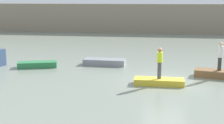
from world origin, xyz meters
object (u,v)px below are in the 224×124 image
object	(u,v)px
rowboat_grey	(105,62)
rowboat_yellow	(159,82)
rowboat_green	(37,64)
person_white_shirt	(220,55)
rowboat_brown	(219,74)
person_hiviz_shirt	(160,61)

from	to	relation	value
rowboat_grey	rowboat_yellow	world-z (taller)	rowboat_grey
rowboat_green	rowboat_grey	distance (m)	4.73
rowboat_yellow	rowboat_green	bearing A→B (deg)	158.53
rowboat_green	person_white_shirt	xyz separation A→B (m)	(11.98, -1.23, 1.23)
rowboat_yellow	rowboat_brown	size ratio (longest dim) A/B	0.97
rowboat_grey	person_hiviz_shirt	distance (m)	6.36
rowboat_grey	person_hiviz_shirt	size ratio (longest dim) A/B	1.72
person_hiviz_shirt	rowboat_green	bearing A→B (deg)	158.05
person_hiviz_shirt	person_white_shirt	bearing A→B (deg)	31.04
person_white_shirt	person_hiviz_shirt	distance (m)	4.18
rowboat_green	person_white_shirt	size ratio (longest dim) A/B	1.52
rowboat_green	rowboat_yellow	xyz separation A→B (m)	(8.40, -3.38, -0.02)
person_white_shirt	rowboat_yellow	bearing A→B (deg)	-148.96
rowboat_brown	rowboat_yellow	bearing A→B (deg)	-135.45
rowboat_brown	person_white_shirt	world-z (taller)	person_white_shirt
rowboat_brown	person_hiviz_shirt	size ratio (longest dim) A/B	1.63
person_hiviz_shirt	rowboat_grey	bearing A→B (deg)	128.66
rowboat_green	rowboat_yellow	bearing A→B (deg)	-38.87
rowboat_green	rowboat_grey	xyz separation A→B (m)	(4.49, 1.50, 0.02)
rowboat_green	person_hiviz_shirt	world-z (taller)	person_hiviz_shirt
rowboat_grey	rowboat_yellow	size ratio (longest dim) A/B	1.09
rowboat_grey	rowboat_brown	size ratio (longest dim) A/B	1.06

